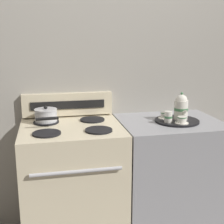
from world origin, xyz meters
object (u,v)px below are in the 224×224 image
at_px(teacup_left, 182,120).
at_px(creamer_jug, 168,117).
at_px(serving_tray, 177,121).
at_px(teapot, 181,107).
at_px(saucepan, 46,115).
at_px(stove, 73,184).
at_px(teacup_right, 165,115).

relative_size(teacup_left, creamer_jug, 1.21).
xyz_separation_m(serving_tray, teapot, (0.03, 0.00, 0.10)).
bearing_deg(creamer_jug, teacup_left, -29.00).
xyz_separation_m(saucepan, serving_tray, (0.97, -0.17, -0.05)).
height_order(teacup_left, creamer_jug, creamer_jug).
relative_size(stove, teacup_right, 9.13).
xyz_separation_m(saucepan, teapot, (1.01, -0.17, 0.05)).
distance_m(serving_tray, teacup_right, 0.10).
bearing_deg(teacup_left, creamer_jug, 151.00).
bearing_deg(creamer_jug, teacup_right, 80.83).
bearing_deg(teacup_right, saucepan, 173.18).
height_order(stove, teapot, teapot).
bearing_deg(creamer_jug, teapot, 23.88).
bearing_deg(teacup_left, serving_tray, 86.47).
distance_m(stove, teacup_right, 0.88).
xyz_separation_m(stove, teacup_left, (0.79, -0.13, 0.49)).
xyz_separation_m(stove, teapot, (0.83, -0.03, 0.56)).
height_order(teapot, teacup_left, teapot).
height_order(saucepan, teapot, teapot).
bearing_deg(serving_tray, teapot, 5.48).
height_order(stove, serving_tray, serving_tray).
height_order(stove, saucepan, saucepan).
relative_size(teacup_left, teacup_right, 1.00).
bearing_deg(teacup_right, stove, -177.44).
distance_m(teacup_left, creamer_jug, 0.10).
distance_m(stove, teacup_left, 0.94).
bearing_deg(serving_tray, stove, 177.89).
distance_m(serving_tray, teacup_left, 0.10).
height_order(saucepan, teacup_left, saucepan).
height_order(serving_tray, teacup_left, teacup_left).
distance_m(teapot, creamer_jug, 0.15).
bearing_deg(teacup_right, serving_tray, -40.09).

